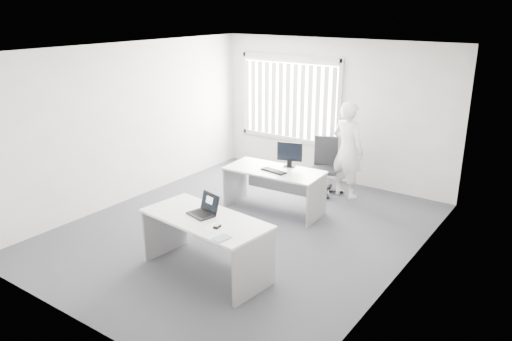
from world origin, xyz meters
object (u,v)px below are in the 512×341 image
Objects in this scene: laptop at (201,206)px; monitor at (290,155)px; desk_near at (206,233)px; person at (348,150)px; office_chair at (324,176)px; desk_far at (274,181)px.

laptop is 0.80× the size of monitor.
monitor reaches higher than desk_near.
person is (0.29, 3.60, 0.32)m from desk_near.
office_chair is (-0.13, 3.56, -0.24)m from desk_near.
monitor is (-0.19, 2.51, 0.04)m from laptop.
person is 3.60m from laptop.
desk_far is (-0.41, 2.26, -0.03)m from desk_near.
monitor is (-0.28, 2.53, 0.40)m from desk_near.
office_chair is at bearing 18.83° from person.
desk_near is 5.23× the size of laptop.
laptop is 2.52m from monitor.
person reaches higher than monitor.
desk_near is 3.63m from person.
laptop reaches higher than office_chair.
monitor is at bearing 107.90° from laptop.
desk_near is 4.17× the size of monitor.
laptop is (-0.09, 0.02, 0.36)m from desk_near.
laptop is at bearing -103.09° from monitor.
person is at bearing 58.49° from desk_far.
office_chair is 0.59× the size of person.
monitor is (-0.58, -1.07, 0.07)m from person.
desk_near is 2.58m from monitor.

